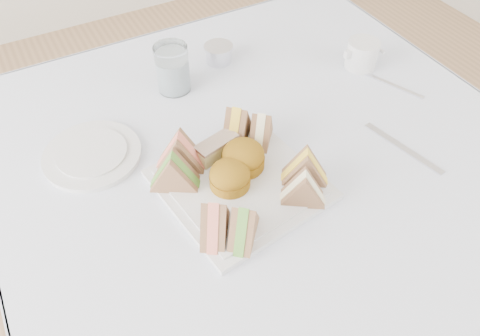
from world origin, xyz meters
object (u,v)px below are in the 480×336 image
serving_plate (240,185)px  water_glass (173,68)px  table (261,256)px  creamer_jug (362,54)px

serving_plate → water_glass: (0.01, 0.32, 0.05)m
table → serving_plate: bearing=-149.2°
creamer_jug → serving_plate: bearing=-154.5°
table → creamer_jug: 0.55m
water_glass → creamer_jug: water_glass is taller
table → serving_plate: 0.40m
serving_plate → water_glass: 0.33m
table → serving_plate: (-0.09, -0.05, 0.38)m
serving_plate → water_glass: water_glass is taller
serving_plate → creamer_jug: (0.43, 0.19, 0.03)m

